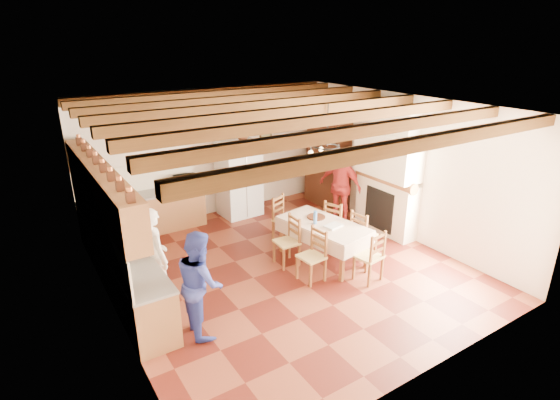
% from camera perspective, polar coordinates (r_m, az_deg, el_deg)
% --- Properties ---
extents(floor, '(6.00, 6.50, 0.02)m').
position_cam_1_polar(floor, '(8.31, 0.54, -8.91)').
color(floor, '#4B160F').
rests_on(floor, ground).
extents(ceiling, '(6.00, 6.50, 0.02)m').
position_cam_1_polar(ceiling, '(7.30, 0.62, 12.16)').
color(ceiling, white).
rests_on(ceiling, ground).
extents(wall_back, '(6.00, 0.02, 3.00)m').
position_cam_1_polar(wall_back, '(10.43, -9.33, 6.04)').
color(wall_back, beige).
rests_on(wall_back, ground).
extents(wall_front, '(6.00, 0.02, 3.00)m').
position_cam_1_polar(wall_front, '(5.49, 19.80, -8.87)').
color(wall_front, beige).
rests_on(wall_front, ground).
extents(wall_left, '(0.02, 6.50, 3.00)m').
position_cam_1_polar(wall_left, '(6.64, -21.77, -3.89)').
color(wall_left, beige).
rests_on(wall_left, ground).
extents(wall_right, '(0.02, 6.50, 3.00)m').
position_cam_1_polar(wall_right, '(9.58, 15.87, 4.19)').
color(wall_right, beige).
rests_on(wall_right, ground).
extents(ceiling_beams, '(6.00, 6.30, 0.16)m').
position_cam_1_polar(ceiling_beams, '(7.31, 0.62, 11.38)').
color(ceiling_beams, '#3C2410').
rests_on(ceiling_beams, ground).
extents(lower_cabinets_left, '(0.60, 4.30, 0.86)m').
position_cam_1_polar(lower_cabinets_left, '(8.08, -20.19, -7.67)').
color(lower_cabinets_left, brown).
rests_on(lower_cabinets_left, ground).
extents(lower_cabinets_back, '(2.30, 0.60, 0.86)m').
position_cam_1_polar(lower_cabinets_back, '(10.00, -16.38, -1.67)').
color(lower_cabinets_back, brown).
rests_on(lower_cabinets_back, ground).
extents(countertop_left, '(0.62, 4.30, 0.04)m').
position_cam_1_polar(countertop_left, '(7.88, -20.59, -4.79)').
color(countertop_left, slate).
rests_on(countertop_left, lower_cabinets_left).
extents(countertop_back, '(2.34, 0.62, 0.04)m').
position_cam_1_polar(countertop_back, '(9.84, -16.65, 0.75)').
color(countertop_back, slate).
rests_on(countertop_back, lower_cabinets_back).
extents(backsplash_left, '(0.03, 4.30, 0.60)m').
position_cam_1_polar(backsplash_left, '(7.72, -22.93, -3.07)').
color(backsplash_left, beige).
rests_on(backsplash_left, ground).
extents(backsplash_back, '(2.30, 0.03, 0.60)m').
position_cam_1_polar(backsplash_back, '(10.01, -17.31, 2.94)').
color(backsplash_back, beige).
rests_on(backsplash_back, ground).
extents(upper_cabinets, '(0.35, 4.20, 0.70)m').
position_cam_1_polar(upper_cabinets, '(7.52, -22.43, 1.72)').
color(upper_cabinets, brown).
rests_on(upper_cabinets, ground).
extents(fireplace, '(0.56, 1.60, 2.80)m').
position_cam_1_polar(fireplace, '(9.53, 13.75, 3.68)').
color(fireplace, beige).
rests_on(fireplace, ground).
extents(wall_picture, '(0.34, 0.03, 0.42)m').
position_cam_1_polar(wall_picture, '(11.01, -1.90, 8.94)').
color(wall_picture, '#302513').
rests_on(wall_picture, ground).
extents(refrigerator, '(0.94, 0.78, 1.81)m').
position_cam_1_polar(refrigerator, '(10.43, -5.37, 2.82)').
color(refrigerator, silver).
rests_on(refrigerator, floor).
extents(hutch, '(0.56, 1.29, 2.32)m').
position_cam_1_polar(hutch, '(11.03, 6.27, 5.17)').
color(hutch, '#341A0E').
rests_on(hutch, floor).
extents(dining_table, '(1.18, 1.87, 0.76)m').
position_cam_1_polar(dining_table, '(8.35, 5.71, -3.56)').
color(dining_table, beige).
rests_on(dining_table, floor).
extents(chandelier, '(0.47, 0.47, 0.03)m').
position_cam_1_polar(chandelier, '(7.83, 6.12, 6.97)').
color(chandelier, black).
rests_on(chandelier, ground).
extents(chair_left_near, '(0.44, 0.45, 0.96)m').
position_cam_1_polar(chair_left_near, '(7.72, 4.12, -7.28)').
color(chair_left_near, brown).
rests_on(chair_left_near, floor).
extents(chair_left_far, '(0.42, 0.44, 0.96)m').
position_cam_1_polar(chair_left_far, '(8.21, 0.87, -5.41)').
color(chair_left_far, brown).
rests_on(chair_left_far, floor).
extents(chair_right_near, '(0.46, 0.48, 0.96)m').
position_cam_1_polar(chair_right_near, '(8.68, 10.86, -4.29)').
color(chair_right_near, brown).
rests_on(chair_right_near, floor).
extents(chair_right_far, '(0.54, 0.55, 0.96)m').
position_cam_1_polar(chair_right_far, '(9.12, 7.31, -2.81)').
color(chair_right_far, brown).
rests_on(chair_right_far, floor).
extents(chair_end_near, '(0.48, 0.46, 0.96)m').
position_cam_1_polar(chair_end_near, '(7.87, 11.54, -7.11)').
color(chair_end_near, brown).
rests_on(chair_end_near, floor).
extents(chair_end_far, '(0.54, 0.53, 0.96)m').
position_cam_1_polar(chair_end_far, '(9.20, 0.62, -2.43)').
color(chair_end_far, brown).
rests_on(chair_end_far, floor).
extents(person_man, '(0.48, 0.66, 1.67)m').
position_cam_1_polar(person_man, '(7.16, -16.02, -7.24)').
color(person_man, white).
rests_on(person_man, floor).
extents(person_woman_blue, '(0.68, 0.83, 1.59)m').
position_cam_1_polar(person_woman_blue, '(6.43, -10.40, -10.56)').
color(person_woman_blue, '#2F3C99').
rests_on(person_woman_blue, floor).
extents(person_woman_red, '(0.76, 1.13, 1.78)m').
position_cam_1_polar(person_woman_red, '(10.00, 7.82, 1.83)').
color(person_woman_red, red).
rests_on(person_woman_red, floor).
extents(microwave, '(0.51, 0.38, 0.26)m').
position_cam_1_polar(microwave, '(10.03, -12.28, 2.44)').
color(microwave, silver).
rests_on(microwave, countertop_back).
extents(fridge_vase, '(0.31, 0.31, 0.27)m').
position_cam_1_polar(fridge_vase, '(10.22, -4.91, 8.52)').
color(fridge_vase, '#341A0E').
rests_on(fridge_vase, refrigerator).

